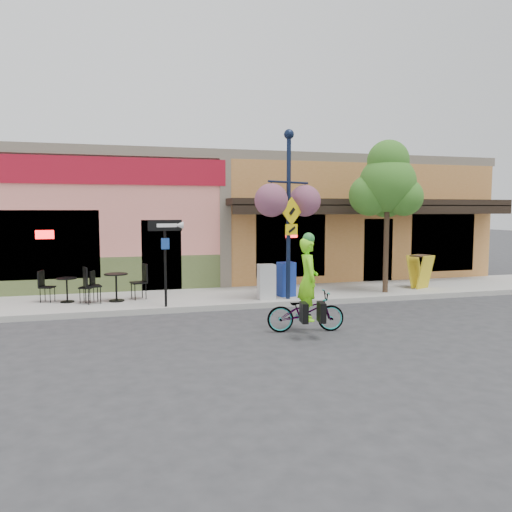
{
  "coord_description": "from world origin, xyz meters",
  "views": [
    {
      "loc": [
        -4.35,
        -12.0,
        2.59
      ],
      "look_at": [
        -0.82,
        0.5,
        1.4
      ],
      "focal_mm": 35.0,
      "sensor_mm": 36.0,
      "label": 1
    }
  ],
  "objects_px": {
    "lamp_post": "(288,215)",
    "newspaper_box_grey": "(266,282)",
    "building": "(228,219)",
    "cyclist_rider": "(308,291)",
    "newspaper_box_blue": "(286,279)",
    "bicycle": "(306,311)",
    "street_tree": "(387,216)",
    "one_way_sign": "(165,264)"
  },
  "relations": [
    {
      "from": "bicycle",
      "to": "newspaper_box_blue",
      "type": "relative_size",
      "value": 1.7
    },
    {
      "from": "building",
      "to": "cyclist_rider",
      "type": "distance_m",
      "value": 9.79
    },
    {
      "from": "bicycle",
      "to": "lamp_post",
      "type": "bearing_deg",
      "value": -3.59
    },
    {
      "from": "cyclist_rider",
      "to": "lamp_post",
      "type": "relative_size",
      "value": 0.38
    },
    {
      "from": "newspaper_box_blue",
      "to": "newspaper_box_grey",
      "type": "xyz_separation_m",
      "value": [
        -0.68,
        -0.3,
        -0.01
      ]
    },
    {
      "from": "building",
      "to": "street_tree",
      "type": "distance_m",
      "value": 7.19
    },
    {
      "from": "cyclist_rider",
      "to": "one_way_sign",
      "type": "height_order",
      "value": "one_way_sign"
    },
    {
      "from": "building",
      "to": "bicycle",
      "type": "height_order",
      "value": "building"
    },
    {
      "from": "building",
      "to": "newspaper_box_blue",
      "type": "xyz_separation_m",
      "value": [
        0.31,
        -6.18,
        -1.61
      ]
    },
    {
      "from": "bicycle",
      "to": "street_tree",
      "type": "xyz_separation_m",
      "value": [
        3.86,
        3.34,
        1.99
      ]
    },
    {
      "from": "newspaper_box_grey",
      "to": "one_way_sign",
      "type": "bearing_deg",
      "value": -169.32
    },
    {
      "from": "newspaper_box_blue",
      "to": "cyclist_rider",
      "type": "bearing_deg",
      "value": -110.73
    },
    {
      "from": "building",
      "to": "cyclist_rider",
      "type": "xyz_separation_m",
      "value": [
        -0.42,
        -9.68,
        -1.37
      ]
    },
    {
      "from": "cyclist_rider",
      "to": "street_tree",
      "type": "height_order",
      "value": "street_tree"
    },
    {
      "from": "lamp_post",
      "to": "street_tree",
      "type": "relative_size",
      "value": 1.02
    },
    {
      "from": "cyclist_rider",
      "to": "newspaper_box_grey",
      "type": "bearing_deg",
      "value": 8.14
    },
    {
      "from": "street_tree",
      "to": "building",
      "type": "bearing_deg",
      "value": 118.13
    },
    {
      "from": "bicycle",
      "to": "newspaper_box_grey",
      "type": "relative_size",
      "value": 1.73
    },
    {
      "from": "newspaper_box_grey",
      "to": "street_tree",
      "type": "bearing_deg",
      "value": 5.47
    },
    {
      "from": "cyclist_rider",
      "to": "newspaper_box_grey",
      "type": "distance_m",
      "value": 3.21
    },
    {
      "from": "newspaper_box_blue",
      "to": "newspaper_box_grey",
      "type": "height_order",
      "value": "newspaper_box_blue"
    },
    {
      "from": "one_way_sign",
      "to": "newspaper_box_grey",
      "type": "relative_size",
      "value": 2.29
    },
    {
      "from": "one_way_sign",
      "to": "street_tree",
      "type": "distance_m",
      "value": 6.67
    },
    {
      "from": "newspaper_box_blue",
      "to": "building",
      "type": "bearing_deg",
      "value": 83.93
    },
    {
      "from": "bicycle",
      "to": "lamp_post",
      "type": "xyz_separation_m",
      "value": [
        0.69,
        3.08,
        2.03
      ]
    },
    {
      "from": "cyclist_rider",
      "to": "one_way_sign",
      "type": "xyz_separation_m",
      "value": [
        -2.73,
        2.84,
        0.37
      ]
    },
    {
      "from": "lamp_post",
      "to": "newspaper_box_grey",
      "type": "bearing_deg",
      "value": 143.66
    },
    {
      "from": "cyclist_rider",
      "to": "newspaper_box_grey",
      "type": "xyz_separation_m",
      "value": [
        0.05,
        3.2,
        -0.25
      ]
    },
    {
      "from": "bicycle",
      "to": "one_way_sign",
      "type": "bearing_deg",
      "value": 52.35
    },
    {
      "from": "one_way_sign",
      "to": "newspaper_box_blue",
      "type": "bearing_deg",
      "value": 8.22
    },
    {
      "from": "building",
      "to": "lamp_post",
      "type": "distance_m",
      "value": 6.61
    },
    {
      "from": "lamp_post",
      "to": "newspaper_box_grey",
      "type": "xyz_separation_m",
      "value": [
        -0.59,
        0.12,
        -1.83
      ]
    },
    {
      "from": "building",
      "to": "cyclist_rider",
      "type": "height_order",
      "value": "building"
    },
    {
      "from": "cyclist_rider",
      "to": "newspaper_box_blue",
      "type": "height_order",
      "value": "cyclist_rider"
    },
    {
      "from": "one_way_sign",
      "to": "newspaper_box_blue",
      "type": "relative_size",
      "value": 2.26
    },
    {
      "from": "bicycle",
      "to": "newspaper_box_grey",
      "type": "xyz_separation_m",
      "value": [
        0.1,
        3.2,
        0.19
      ]
    },
    {
      "from": "building",
      "to": "newspaper_box_grey",
      "type": "distance_m",
      "value": 6.69
    },
    {
      "from": "cyclist_rider",
      "to": "street_tree",
      "type": "xyz_separation_m",
      "value": [
        3.81,
        3.34,
        1.54
      ]
    },
    {
      "from": "cyclist_rider",
      "to": "street_tree",
      "type": "relative_size",
      "value": 0.39
    },
    {
      "from": "bicycle",
      "to": "one_way_sign",
      "type": "distance_m",
      "value": 3.99
    },
    {
      "from": "building",
      "to": "newspaper_box_grey",
      "type": "relative_size",
      "value": 18.92
    },
    {
      "from": "bicycle",
      "to": "newspaper_box_blue",
      "type": "height_order",
      "value": "newspaper_box_blue"
    }
  ]
}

